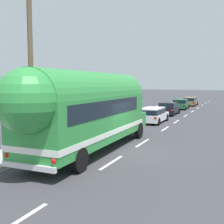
{
  "coord_description": "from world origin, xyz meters",
  "views": [
    {
      "loc": [
        4.98,
        -13.83,
        3.51
      ],
      "look_at": [
        -1.88,
        1.71,
        1.8
      ],
      "focal_mm": 45.11,
      "sensor_mm": 36.0,
      "label": 1
    }
  ],
  "objects_px": {
    "painted_bus": "(88,108)",
    "car_second": "(168,108)",
    "car_lead": "(153,114)",
    "car_third": "(180,104)",
    "utility_pole": "(31,64)",
    "car_fourth": "(190,101)"
  },
  "relations": [
    {
      "from": "utility_pole",
      "to": "car_lead",
      "type": "distance_m",
      "value": 14.31
    },
    {
      "from": "car_third",
      "to": "car_fourth",
      "type": "bearing_deg",
      "value": 86.91
    },
    {
      "from": "car_lead",
      "to": "car_third",
      "type": "height_order",
      "value": "same"
    },
    {
      "from": "car_third",
      "to": "painted_bus",
      "type": "bearing_deg",
      "value": -89.49
    },
    {
      "from": "painted_bus",
      "to": "car_second",
      "type": "distance_m",
      "value": 19.5
    },
    {
      "from": "utility_pole",
      "to": "car_third",
      "type": "relative_size",
      "value": 1.96
    },
    {
      "from": "utility_pole",
      "to": "painted_bus",
      "type": "height_order",
      "value": "utility_pole"
    },
    {
      "from": "car_lead",
      "to": "car_second",
      "type": "height_order",
      "value": "same"
    },
    {
      "from": "painted_bus",
      "to": "car_second",
      "type": "height_order",
      "value": "painted_bus"
    },
    {
      "from": "painted_bus",
      "to": "car_second",
      "type": "xyz_separation_m",
      "value": [
        -0.23,
        19.43,
        -1.56
      ]
    },
    {
      "from": "car_fourth",
      "to": "painted_bus",
      "type": "bearing_deg",
      "value": -90.21
    },
    {
      "from": "car_third",
      "to": "car_fourth",
      "type": "relative_size",
      "value": 0.9
    },
    {
      "from": "car_third",
      "to": "car_fourth",
      "type": "distance_m",
      "value": 6.71
    },
    {
      "from": "car_lead",
      "to": "car_third",
      "type": "xyz_separation_m",
      "value": [
        -0.22,
        14.82,
        -0.07
      ]
    },
    {
      "from": "car_lead",
      "to": "car_third",
      "type": "distance_m",
      "value": 14.82
    },
    {
      "from": "car_fourth",
      "to": "car_lead",
      "type": "bearing_deg",
      "value": -90.39
    },
    {
      "from": "painted_bus",
      "to": "car_third",
      "type": "distance_m",
      "value": 27.03
    },
    {
      "from": "car_lead",
      "to": "car_fourth",
      "type": "distance_m",
      "value": 21.53
    },
    {
      "from": "painted_bus",
      "to": "car_second",
      "type": "bearing_deg",
      "value": 90.67
    },
    {
      "from": "utility_pole",
      "to": "car_third",
      "type": "bearing_deg",
      "value": 85.99
    },
    {
      "from": "utility_pole",
      "to": "car_fourth",
      "type": "xyz_separation_m",
      "value": [
        2.36,
        35.19,
        -3.63
      ]
    },
    {
      "from": "car_second",
      "to": "painted_bus",
      "type": "bearing_deg",
      "value": -89.33
    }
  ]
}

